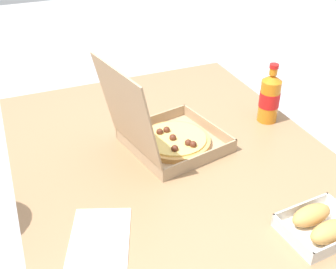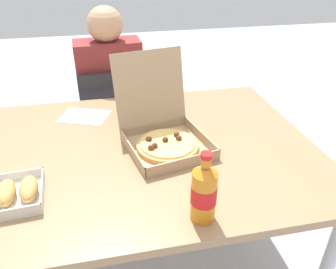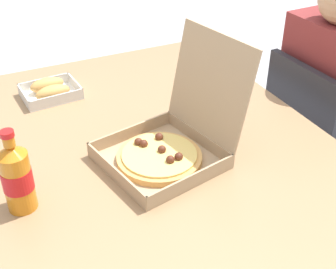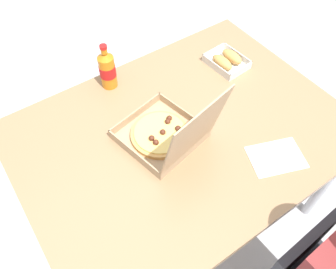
% 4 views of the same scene
% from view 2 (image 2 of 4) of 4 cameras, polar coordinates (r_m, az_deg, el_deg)
% --- Properties ---
extents(dining_table, '(1.35, 1.00, 0.74)m').
position_cam_2_polar(dining_table, '(1.34, -4.26, -4.74)').
color(dining_table, '#997551').
rests_on(dining_table, ground_plane).
extents(chair, '(0.42, 0.42, 0.83)m').
position_cam_2_polar(chair, '(2.07, -9.22, 2.23)').
color(chair, '#232328').
rests_on(chair, ground_plane).
extents(diner_person, '(0.37, 0.41, 1.15)m').
position_cam_2_polar(diner_person, '(2.03, -9.89, 8.13)').
color(diner_person, '#333847').
rests_on(diner_person, ground_plane).
extents(pizza_box_open, '(0.36, 0.41, 0.33)m').
position_cam_2_polar(pizza_box_open, '(1.29, -0.70, 0.09)').
color(pizza_box_open, tan).
rests_on(pizza_box_open, dining_table).
extents(bread_side_box, '(0.16, 0.20, 0.06)m').
position_cam_2_polar(bread_side_box, '(1.15, -24.31, -8.95)').
color(bread_side_box, white).
rests_on(bread_side_box, dining_table).
extents(cola_bottle, '(0.07, 0.07, 0.22)m').
position_cam_2_polar(cola_bottle, '(0.94, 6.15, -9.80)').
color(cola_bottle, orange).
rests_on(cola_bottle, dining_table).
extents(paper_menu, '(0.25, 0.21, 0.00)m').
position_cam_2_polar(paper_menu, '(1.58, -14.10, 3.00)').
color(paper_menu, white).
rests_on(paper_menu, dining_table).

